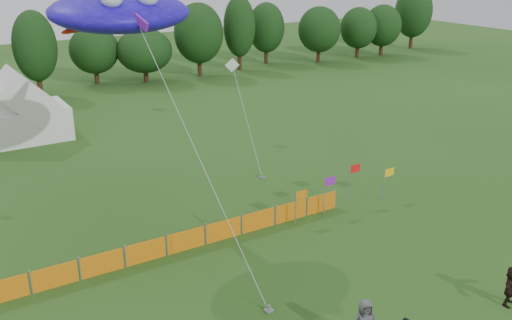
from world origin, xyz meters
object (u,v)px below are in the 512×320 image
tent_right (27,112)px  spectator_f (511,286)px  barrier_fence (186,240)px  stingray_kite (118,11)px

tent_right → spectator_f: 34.47m
barrier_fence → tent_right: bearing=97.2°
tent_right → stingray_kite: (1.56, -18.00, 8.69)m
stingray_kite → spectator_f: bearing=-54.5°
barrier_fence → stingray_kite: stingray_kite is taller
spectator_f → stingray_kite: stingray_kite is taller
barrier_fence → spectator_f: spectator_f is taller
tent_right → barrier_fence: 21.84m
tent_right → barrier_fence: size_ratio=0.32×
tent_right → stingray_kite: 20.05m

